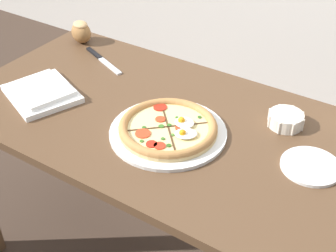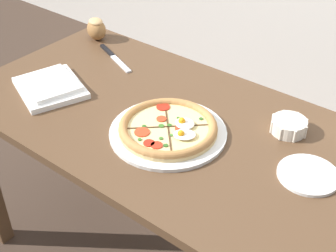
{
  "view_description": "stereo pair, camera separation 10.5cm",
  "coord_description": "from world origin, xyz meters",
  "px_view_note": "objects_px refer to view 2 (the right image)",
  "views": [
    {
      "loc": [
        0.72,
        -1.04,
        1.63
      ],
      "look_at": [
        0.09,
        -0.06,
        0.79
      ],
      "focal_mm": 50.0,
      "sensor_mm": 36.0,
      "label": 1
    },
    {
      "loc": [
        0.8,
        -0.98,
        1.63
      ],
      "look_at": [
        0.09,
        -0.06,
        0.79
      ],
      "focal_mm": 50.0,
      "sensor_mm": 36.0,
      "label": 2
    }
  ],
  "objects_px": {
    "side_saucer": "(308,175)",
    "bread_piece_near": "(96,28)",
    "knife_main": "(114,58)",
    "pizza": "(168,129)",
    "ramekin_bowl": "(289,125)",
    "napkin_folded": "(50,86)",
    "dining_table": "(160,142)"
  },
  "relations": [
    {
      "from": "dining_table",
      "to": "pizza",
      "type": "distance_m",
      "value": 0.17
    },
    {
      "from": "dining_table",
      "to": "knife_main",
      "type": "relative_size",
      "value": 5.62
    },
    {
      "from": "dining_table",
      "to": "bread_piece_near",
      "type": "xyz_separation_m",
      "value": [
        -0.57,
        0.28,
        0.16
      ]
    },
    {
      "from": "side_saucer",
      "to": "knife_main",
      "type": "bearing_deg",
      "value": 169.07
    },
    {
      "from": "napkin_folded",
      "to": "side_saucer",
      "type": "height_order",
      "value": "napkin_folded"
    },
    {
      "from": "pizza",
      "to": "bread_piece_near",
      "type": "relative_size",
      "value": 2.98
    },
    {
      "from": "dining_table",
      "to": "pizza",
      "type": "relative_size",
      "value": 3.76
    },
    {
      "from": "napkin_folded",
      "to": "knife_main",
      "type": "bearing_deg",
      "value": 87.62
    },
    {
      "from": "bread_piece_near",
      "to": "knife_main",
      "type": "relative_size",
      "value": 0.5
    },
    {
      "from": "pizza",
      "to": "bread_piece_near",
      "type": "distance_m",
      "value": 0.74
    },
    {
      "from": "pizza",
      "to": "knife_main",
      "type": "xyz_separation_m",
      "value": [
        -0.47,
        0.26,
        -0.02
      ]
    },
    {
      "from": "dining_table",
      "to": "bread_piece_near",
      "type": "height_order",
      "value": "bread_piece_near"
    },
    {
      "from": "bread_piece_near",
      "to": "side_saucer",
      "type": "distance_m",
      "value": 1.11
    },
    {
      "from": "side_saucer",
      "to": "bread_piece_near",
      "type": "bearing_deg",
      "value": 166.52
    },
    {
      "from": "napkin_folded",
      "to": "ramekin_bowl",
      "type": "bearing_deg",
      "value": 20.95
    },
    {
      "from": "bread_piece_near",
      "to": "side_saucer",
      "type": "bearing_deg",
      "value": -13.48
    },
    {
      "from": "ramekin_bowl",
      "to": "pizza",
      "type": "bearing_deg",
      "value": -139.98
    },
    {
      "from": "bread_piece_near",
      "to": "knife_main",
      "type": "bearing_deg",
      "value": -25.2
    },
    {
      "from": "dining_table",
      "to": "ramekin_bowl",
      "type": "xyz_separation_m",
      "value": [
        0.37,
        0.18,
        0.13
      ]
    },
    {
      "from": "pizza",
      "to": "bread_piece_near",
      "type": "xyz_separation_m",
      "value": [
        -0.66,
        0.35,
        0.03
      ]
    },
    {
      "from": "dining_table",
      "to": "napkin_folded",
      "type": "bearing_deg",
      "value": -163.63
    },
    {
      "from": "dining_table",
      "to": "bread_piece_near",
      "type": "relative_size",
      "value": 11.21
    },
    {
      "from": "side_saucer",
      "to": "napkin_folded",
      "type": "bearing_deg",
      "value": -171.18
    },
    {
      "from": "knife_main",
      "to": "side_saucer",
      "type": "distance_m",
      "value": 0.92
    },
    {
      "from": "pizza",
      "to": "knife_main",
      "type": "bearing_deg",
      "value": 151.29
    },
    {
      "from": "pizza",
      "to": "side_saucer",
      "type": "distance_m",
      "value": 0.43
    },
    {
      "from": "ramekin_bowl",
      "to": "side_saucer",
      "type": "height_order",
      "value": "ramekin_bowl"
    },
    {
      "from": "pizza",
      "to": "napkin_folded",
      "type": "bearing_deg",
      "value": -173.51
    },
    {
      "from": "napkin_folded",
      "to": "side_saucer",
      "type": "distance_m",
      "value": 0.92
    },
    {
      "from": "dining_table",
      "to": "pizza",
      "type": "xyz_separation_m",
      "value": [
        0.09,
        -0.06,
        0.13
      ]
    },
    {
      "from": "dining_table",
      "to": "napkin_folded",
      "type": "height_order",
      "value": "napkin_folded"
    },
    {
      "from": "side_saucer",
      "to": "pizza",
      "type": "bearing_deg",
      "value": -168.56
    }
  ]
}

